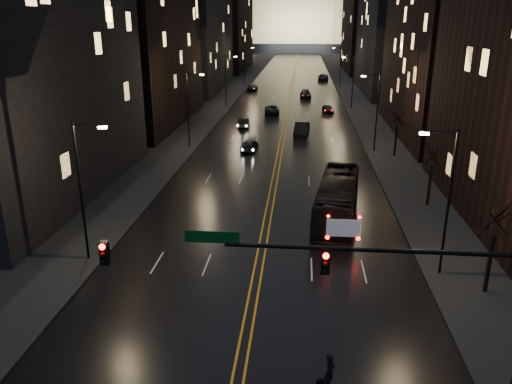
% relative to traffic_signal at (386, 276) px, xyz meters
% --- Properties ---
extents(ground, '(900.00, 900.00, 0.00)m').
position_rel_traffic_signal_xyz_m(ground, '(-5.91, 0.00, -5.10)').
color(ground, black).
rests_on(ground, ground).
extents(road, '(20.00, 320.00, 0.02)m').
position_rel_traffic_signal_xyz_m(road, '(-5.91, 130.00, -5.09)').
color(road, black).
rests_on(road, ground).
extents(sidewalk_left, '(8.00, 320.00, 0.16)m').
position_rel_traffic_signal_xyz_m(sidewalk_left, '(-19.91, 130.00, -5.02)').
color(sidewalk_left, black).
rests_on(sidewalk_left, ground).
extents(sidewalk_right, '(8.00, 320.00, 0.16)m').
position_rel_traffic_signal_xyz_m(sidewalk_right, '(8.09, 130.00, -5.02)').
color(sidewalk_right, black).
rests_on(sidewalk_right, ground).
extents(center_line, '(0.62, 320.00, 0.01)m').
position_rel_traffic_signal_xyz_m(center_line, '(-5.91, 130.00, -5.08)').
color(center_line, orange).
rests_on(center_line, road).
extents(building_left_near, '(12.00, 28.00, 22.00)m').
position_rel_traffic_signal_xyz_m(building_left_near, '(-26.91, 22.00, 5.90)').
color(building_left_near, black).
rests_on(building_left_near, ground).
extents(building_left_mid, '(12.00, 30.00, 28.00)m').
position_rel_traffic_signal_xyz_m(building_left_mid, '(-26.91, 54.00, 8.90)').
color(building_left_mid, black).
rests_on(building_left_mid, ground).
extents(building_left_far, '(12.00, 34.00, 20.00)m').
position_rel_traffic_signal_xyz_m(building_left_far, '(-26.91, 92.00, 4.90)').
color(building_left_far, black).
rests_on(building_left_far, ground).
extents(building_left_dist, '(12.00, 40.00, 24.00)m').
position_rel_traffic_signal_xyz_m(building_left_dist, '(-26.91, 140.00, 6.90)').
color(building_left_dist, black).
rests_on(building_left_dist, ground).
extents(building_right_mid, '(12.00, 34.00, 26.00)m').
position_rel_traffic_signal_xyz_m(building_right_mid, '(15.09, 92.00, 7.90)').
color(building_right_mid, black).
rests_on(building_right_mid, ground).
extents(building_right_dist, '(12.00, 40.00, 22.00)m').
position_rel_traffic_signal_xyz_m(building_right_dist, '(15.09, 140.00, 5.90)').
color(building_right_dist, black).
rests_on(building_right_dist, ground).
extents(capitol, '(90.00, 50.00, 58.50)m').
position_rel_traffic_signal_xyz_m(capitol, '(-5.91, 250.00, 12.05)').
color(capitol, black).
rests_on(capitol, ground).
extents(traffic_signal, '(17.29, 0.45, 7.00)m').
position_rel_traffic_signal_xyz_m(traffic_signal, '(0.00, 0.00, 0.00)').
color(traffic_signal, black).
rests_on(traffic_signal, ground).
extents(streetlamp_right_near, '(2.13, 0.25, 9.00)m').
position_rel_traffic_signal_xyz_m(streetlamp_right_near, '(4.91, 10.00, -0.02)').
color(streetlamp_right_near, black).
rests_on(streetlamp_right_near, ground).
extents(streetlamp_left_near, '(2.13, 0.25, 9.00)m').
position_rel_traffic_signal_xyz_m(streetlamp_left_near, '(-16.72, 10.00, -0.02)').
color(streetlamp_left_near, black).
rests_on(streetlamp_left_near, ground).
extents(streetlamp_right_mid, '(2.13, 0.25, 9.00)m').
position_rel_traffic_signal_xyz_m(streetlamp_right_mid, '(4.91, 40.00, -0.02)').
color(streetlamp_right_mid, black).
rests_on(streetlamp_right_mid, ground).
extents(streetlamp_left_mid, '(2.13, 0.25, 9.00)m').
position_rel_traffic_signal_xyz_m(streetlamp_left_mid, '(-16.72, 40.00, -0.02)').
color(streetlamp_left_mid, black).
rests_on(streetlamp_left_mid, ground).
extents(streetlamp_right_far, '(2.13, 0.25, 9.00)m').
position_rel_traffic_signal_xyz_m(streetlamp_right_far, '(4.91, 70.00, -0.02)').
color(streetlamp_right_far, black).
rests_on(streetlamp_right_far, ground).
extents(streetlamp_left_far, '(2.13, 0.25, 9.00)m').
position_rel_traffic_signal_xyz_m(streetlamp_left_far, '(-16.72, 70.00, -0.02)').
color(streetlamp_left_far, black).
rests_on(streetlamp_left_far, ground).
extents(streetlamp_right_dist, '(2.13, 0.25, 9.00)m').
position_rel_traffic_signal_xyz_m(streetlamp_right_dist, '(4.91, 100.00, -0.02)').
color(streetlamp_right_dist, black).
rests_on(streetlamp_right_dist, ground).
extents(streetlamp_left_dist, '(2.13, 0.25, 9.00)m').
position_rel_traffic_signal_xyz_m(streetlamp_left_dist, '(-16.72, 100.00, -0.02)').
color(streetlamp_left_dist, black).
rests_on(streetlamp_left_dist, ground).
extents(tree_right_near, '(2.40, 2.40, 6.65)m').
position_rel_traffic_signal_xyz_m(tree_right_near, '(7.09, 8.00, -0.58)').
color(tree_right_near, black).
rests_on(tree_right_near, ground).
extents(tree_right_mid, '(2.40, 2.40, 6.65)m').
position_rel_traffic_signal_xyz_m(tree_right_mid, '(7.09, 22.00, -0.58)').
color(tree_right_mid, black).
rests_on(tree_right_mid, ground).
extents(tree_right_far, '(2.40, 2.40, 6.65)m').
position_rel_traffic_signal_xyz_m(tree_right_far, '(7.09, 38.00, -0.58)').
color(tree_right_far, black).
rests_on(tree_right_far, ground).
extents(bus, '(4.30, 12.07, 3.29)m').
position_rel_traffic_signal_xyz_m(bus, '(-0.58, 18.50, -3.46)').
color(bus, black).
rests_on(bus, ground).
extents(oncoming_car_a, '(2.01, 4.39, 1.46)m').
position_rel_traffic_signal_xyz_m(oncoming_car_a, '(-9.49, 39.03, -4.37)').
color(oncoming_car_a, black).
rests_on(oncoming_car_a, ground).
extents(oncoming_car_b, '(1.80, 4.36, 1.40)m').
position_rel_traffic_signal_xyz_m(oncoming_car_b, '(-11.73, 52.52, -4.40)').
color(oncoming_car_b, black).
rests_on(oncoming_car_b, ground).
extents(oncoming_car_c, '(2.72, 5.20, 1.40)m').
position_rel_traffic_signal_xyz_m(oncoming_car_c, '(-8.41, 64.36, -4.41)').
color(oncoming_car_c, black).
rests_on(oncoming_car_c, ground).
extents(oncoming_car_d, '(2.03, 4.88, 1.41)m').
position_rel_traffic_signal_xyz_m(oncoming_car_d, '(-14.41, 92.48, -4.40)').
color(oncoming_car_d, black).
rests_on(oncoming_car_d, ground).
extents(receding_car_a, '(2.23, 5.35, 1.72)m').
position_rel_traffic_signal_xyz_m(receding_car_a, '(-3.41, 48.30, -4.24)').
color(receding_car_a, black).
rests_on(receding_car_a, ground).
extents(receding_car_b, '(2.08, 4.11, 1.34)m').
position_rel_traffic_signal_xyz_m(receding_car_b, '(0.86, 65.92, -4.43)').
color(receding_car_b, black).
rests_on(receding_car_b, ground).
extents(receding_car_c, '(2.35, 5.27, 1.50)m').
position_rel_traffic_signal_xyz_m(receding_car_c, '(-2.82, 82.20, -4.35)').
color(receding_car_c, black).
rests_on(receding_car_c, ground).
extents(receding_car_d, '(2.85, 5.76, 1.57)m').
position_rel_traffic_signal_xyz_m(receding_car_d, '(1.82, 114.01, -4.32)').
color(receding_car_d, black).
rests_on(receding_car_d, ground).
extents(pedestrian_a, '(0.62, 0.72, 1.68)m').
position_rel_traffic_signal_xyz_m(pedestrian_a, '(-2.03, -0.51, -4.26)').
color(pedestrian_a, black).
rests_on(pedestrian_a, ground).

